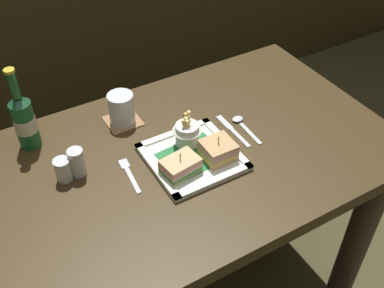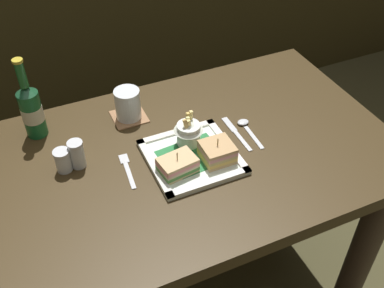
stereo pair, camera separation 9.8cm
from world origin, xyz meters
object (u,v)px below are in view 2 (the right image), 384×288
(dining_table, at_px, (192,188))
(fries_cup, at_px, (190,130))
(sandwich_half_left, at_px, (178,165))
(spoon, at_px, (246,126))
(sandwich_half_right, at_px, (217,152))
(fork, at_px, (127,169))
(pepper_shaker, at_px, (77,156))
(knife, at_px, (235,132))
(water_glass, at_px, (128,105))
(square_plate, at_px, (192,157))
(salt_shaker, at_px, (63,162))
(beer_bottle, at_px, (31,109))

(dining_table, xyz_separation_m, fries_cup, (0.00, 0.02, 0.21))
(sandwich_half_left, bearing_deg, spoon, 20.01)
(sandwich_half_right, relative_size, fries_cup, 0.90)
(fork, height_order, pepper_shaker, pepper_shaker)
(fries_cup, distance_m, knife, 0.16)
(sandwich_half_left, xyz_separation_m, water_glass, (-0.04, 0.29, 0.01))
(spoon, bearing_deg, fries_cup, -178.90)
(square_plate, bearing_deg, knife, 17.13)
(sandwich_half_left, distance_m, sandwich_half_right, 0.12)
(square_plate, bearing_deg, water_glass, 111.66)
(knife, bearing_deg, sandwich_half_right, -140.22)
(water_glass, relative_size, salt_shaker, 1.42)
(beer_bottle, distance_m, salt_shaker, 0.20)
(spoon, bearing_deg, sandwich_half_left, -159.99)
(square_plate, xyz_separation_m, sandwich_half_right, (0.06, -0.04, 0.03))
(fork, relative_size, salt_shaker, 2.10)
(fries_cup, relative_size, fork, 0.68)
(sandwich_half_left, height_order, pepper_shaker, pepper_shaker)
(water_glass, height_order, spoon, water_glass)
(sandwich_half_right, bearing_deg, knife, 39.78)
(sandwich_half_right, distance_m, beer_bottle, 0.54)
(square_plate, height_order, water_glass, water_glass)
(pepper_shaker, bearing_deg, square_plate, -19.45)
(sandwich_half_left, xyz_separation_m, salt_shaker, (-0.27, 0.14, -0.00))
(pepper_shaker, bearing_deg, sandwich_half_left, -31.06)
(water_glass, bearing_deg, sandwich_half_right, -61.22)
(beer_bottle, xyz_separation_m, pepper_shaker, (0.08, -0.18, -0.05))
(knife, distance_m, pepper_shaker, 0.46)
(knife, distance_m, salt_shaker, 0.50)
(sandwich_half_right, distance_m, pepper_shaker, 0.38)
(dining_table, xyz_separation_m, sandwich_half_right, (0.04, -0.07, 0.19))
(square_plate, xyz_separation_m, pepper_shaker, (-0.29, 0.10, 0.03))
(knife, bearing_deg, water_glass, 142.86)
(beer_bottle, height_order, salt_shaker, beer_bottle)
(knife, bearing_deg, salt_shaker, 173.97)
(dining_table, distance_m, square_plate, 0.16)
(sandwich_half_left, xyz_separation_m, spoon, (0.26, 0.10, -0.03))
(knife, xyz_separation_m, spoon, (0.04, 0.01, 0.00))
(sandwich_half_right, bearing_deg, dining_table, 123.38)
(water_glass, xyz_separation_m, pepper_shaker, (-0.19, -0.15, -0.01))
(beer_bottle, distance_m, knife, 0.59)
(dining_table, height_order, pepper_shaker, pepper_shaker)
(water_glass, distance_m, pepper_shaker, 0.24)
(square_plate, height_order, salt_shaker, salt_shaker)
(sandwich_half_left, xyz_separation_m, beer_bottle, (-0.31, 0.32, 0.06))
(fries_cup, bearing_deg, dining_table, -99.84)
(knife, xyz_separation_m, salt_shaker, (-0.49, 0.05, 0.03))
(sandwich_half_left, distance_m, fork, 0.14)
(sandwich_half_left, height_order, beer_bottle, beer_bottle)
(square_plate, bearing_deg, sandwich_half_right, -32.52)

